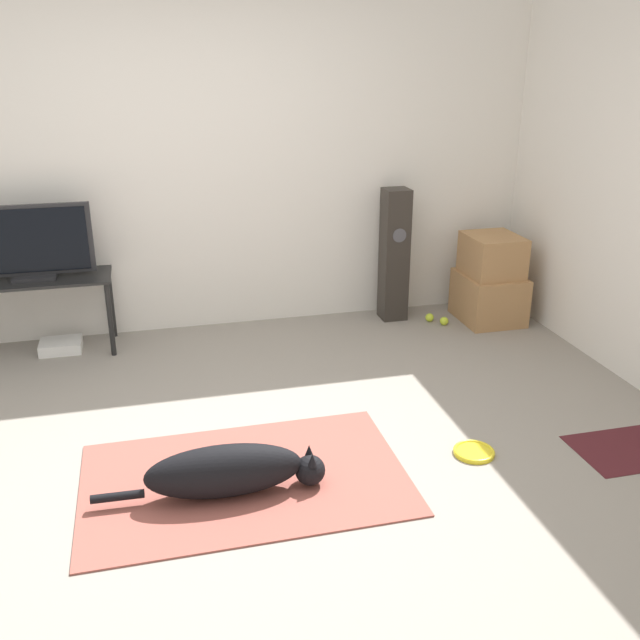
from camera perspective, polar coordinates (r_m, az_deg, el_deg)
The scene contains 14 objects.
ground_plane at distance 3.77m, azimuth -6.35°, elevation -11.70°, with size 12.00×12.00×0.00m, color gray.
wall_back at distance 5.32m, azimuth -10.23°, elevation 12.60°, with size 8.00×0.06×2.55m.
area_rug at distance 3.68m, azimuth -6.01°, elevation -12.51°, with size 1.61×1.03×0.01m.
dog at distance 3.50m, azimuth -7.21°, elevation -11.90°, with size 1.11×0.25×0.26m.
frisbee at distance 3.94m, azimuth 12.21°, elevation -10.26°, with size 0.22×0.22×0.03m.
cardboard_box_lower at distance 5.75m, azimuth 13.35°, elevation 1.77°, with size 0.45×0.51×0.37m.
cardboard_box_upper at distance 5.66m, azimuth 13.63°, elevation 5.06°, with size 0.39×0.44×0.31m.
floor_speaker at distance 5.57m, azimuth 5.96°, elevation 5.19°, with size 0.19×0.20×1.03m.
tv_stand at distance 5.27m, azimuth -21.71°, elevation 2.32°, with size 1.00×0.42×0.55m.
tv at distance 5.19m, azimuth -22.18°, elevation 5.73°, with size 0.81×0.20×0.51m.
tennis_ball_by_boxes at distance 5.67m, azimuth 8.76°, elevation 0.20°, with size 0.07×0.07×0.07m.
tennis_ball_near_speaker at distance 5.61m, azimuth 9.90°, elevation -0.08°, with size 0.07×0.07×0.07m.
game_console at distance 5.39m, azimuth -20.02°, elevation -1.95°, with size 0.29×0.23×0.08m.
door_mat at distance 4.25m, azimuth 23.67°, elevation -9.42°, with size 0.62×0.43×0.01m.
Camera 1 is at (-0.37, -3.15, 2.03)m, focal length 40.00 mm.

